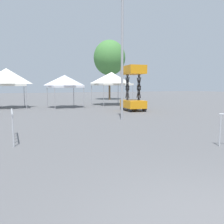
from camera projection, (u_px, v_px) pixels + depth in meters
name	position (u px, v px, depth m)	size (l,w,h in m)	color
canopy_tent_behind_left	(7.00, 77.00, 20.32)	(3.22, 3.22, 3.53)	#9E9EA3
canopy_tent_behind_right	(65.00, 81.00, 20.87)	(2.90, 2.90, 2.96)	#9E9EA3
canopy_tent_behind_center	(112.00, 79.00, 23.92)	(3.39, 3.39, 3.41)	#9E9EA3
scissor_lift	(133.00, 97.00, 18.32)	(1.72, 2.48, 3.55)	black
light_pole_near_lift	(122.00, 46.00, 12.89)	(0.36, 0.36, 7.25)	#9E9EA3
tree_behind_tents_right	(109.00, 58.00, 32.86)	(4.52, 4.52, 8.49)	brown
crowd_barrier_by_lift	(12.00, 120.00, 8.26)	(0.12, 2.10, 1.08)	#B7BABF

